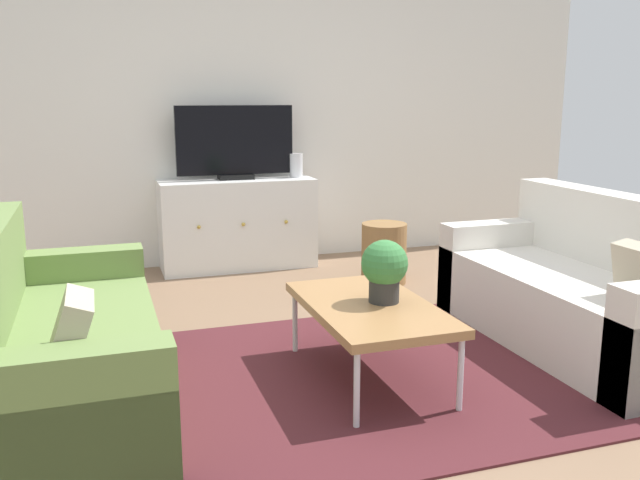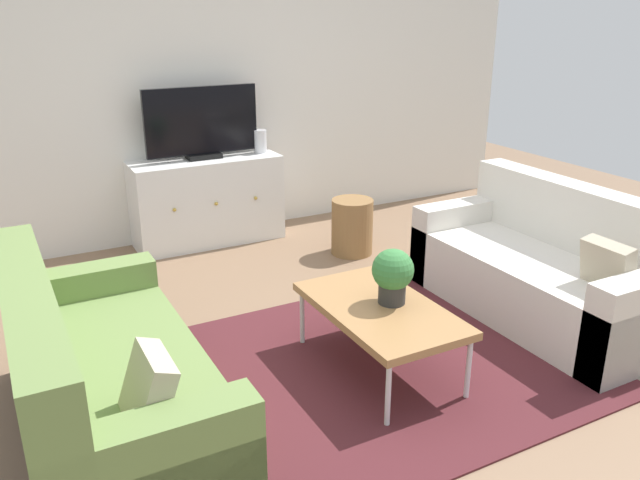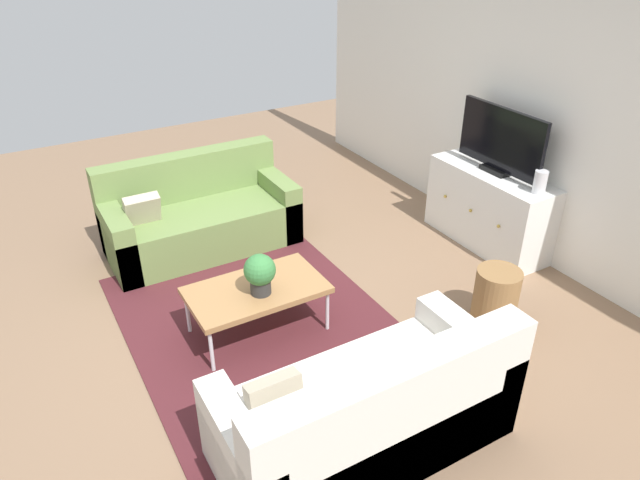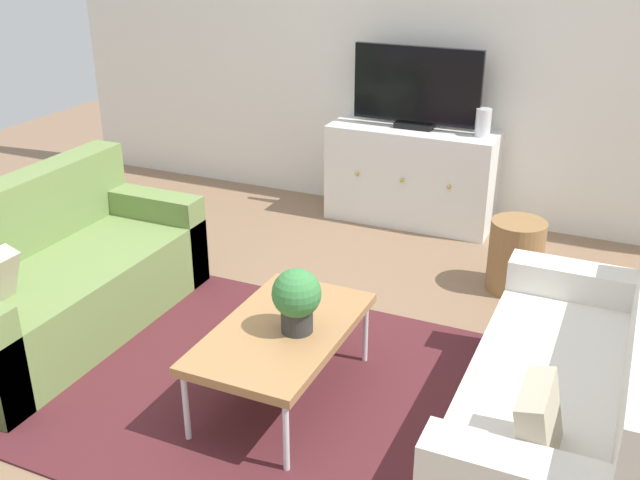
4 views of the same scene
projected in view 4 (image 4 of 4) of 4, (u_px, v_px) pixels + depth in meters
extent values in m
plane|color=#84664C|center=(289.00, 375.00, 3.81)|extent=(10.00, 10.00, 0.00)
cube|color=silver|center=(441.00, 38.00, 5.39)|extent=(6.40, 0.12, 2.70)
cube|color=#4C1E23|center=(275.00, 390.00, 3.68)|extent=(2.50, 1.90, 0.01)
cube|color=olive|center=(65.00, 296.00, 4.14)|extent=(0.80, 1.72, 0.43)
cube|color=olive|center=(18.00, 253.00, 4.17)|extent=(0.20, 1.72, 0.85)
cube|color=olive|center=(147.00, 234.00, 4.75)|extent=(0.80, 0.18, 0.58)
cube|color=silver|center=(562.00, 420.00, 3.13)|extent=(0.80, 1.72, 0.43)
cube|color=silver|center=(585.00, 321.00, 3.74)|extent=(0.80, 0.18, 0.58)
cube|color=#B2A58C|center=(539.00, 425.00, 2.57)|extent=(0.16, 0.30, 0.31)
cube|color=#A37547|center=(282.00, 332.00, 3.48)|extent=(0.58, 1.00, 0.04)
cylinder|color=silver|center=(186.00, 408.00, 3.27)|extent=(0.03, 0.03, 0.35)
cylinder|color=silver|center=(286.00, 437.00, 3.08)|extent=(0.03, 0.03, 0.35)
cylinder|color=silver|center=(281.00, 314.00, 4.03)|extent=(0.03, 0.03, 0.35)
cylinder|color=silver|center=(365.00, 333.00, 3.85)|extent=(0.03, 0.03, 0.35)
cylinder|color=#2D2D2D|center=(297.00, 320.00, 3.42)|extent=(0.15, 0.15, 0.11)
sphere|color=#387A3D|center=(297.00, 293.00, 3.36)|extent=(0.23, 0.23, 0.23)
cube|color=white|center=(411.00, 175.00, 5.58)|extent=(1.25, 0.44, 0.73)
sphere|color=#B79338|center=(357.00, 174.00, 5.51)|extent=(0.03, 0.03, 0.03)
sphere|color=#B79338|center=(402.00, 180.00, 5.37)|extent=(0.03, 0.03, 0.03)
sphere|color=#B79338|center=(449.00, 187.00, 5.24)|extent=(0.03, 0.03, 0.03)
cube|color=black|center=(415.00, 125.00, 5.44)|extent=(0.28, 0.16, 0.04)
cube|color=black|center=(417.00, 85.00, 5.32)|extent=(0.95, 0.04, 0.55)
cylinder|color=silver|center=(483.00, 122.00, 5.21)|extent=(0.11, 0.11, 0.20)
cylinder|color=olive|center=(516.00, 256.00, 4.60)|extent=(0.34, 0.34, 0.46)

